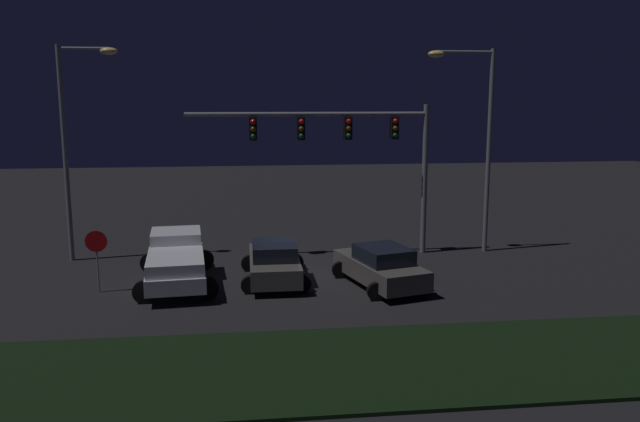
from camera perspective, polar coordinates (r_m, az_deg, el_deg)
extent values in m
plane|color=black|center=(25.24, -2.68, -5.59)|extent=(80.00, 80.00, 0.00)
cube|color=black|center=(16.79, -0.37, -13.70)|extent=(24.74, 5.19, 0.10)
cube|color=silver|center=(24.16, -12.60, -4.89)|extent=(2.45, 5.55, 0.55)
cube|color=silver|center=(25.15, -12.63, -2.66)|extent=(1.99, 2.05, 0.85)
cube|color=black|center=(25.12, -12.64, -2.37)|extent=(1.88, 1.66, 0.51)
cube|color=silver|center=(22.99, -12.68, -4.37)|extent=(2.17, 3.17, 0.45)
cylinder|color=black|center=(26.15, -14.79, -4.46)|extent=(0.80, 0.22, 0.80)
cylinder|color=black|center=(26.11, -10.26, -4.30)|extent=(0.80, 0.22, 0.80)
cylinder|color=black|center=(22.41, -15.29, -6.92)|extent=(0.80, 0.22, 0.80)
cylinder|color=black|center=(22.36, -9.98, -6.75)|extent=(0.80, 0.22, 0.80)
cube|color=#514C47|center=(23.62, 5.34, -5.19)|extent=(2.91, 4.72, 0.70)
cube|color=black|center=(23.25, 5.65, -3.86)|extent=(2.08, 2.35, 0.55)
cylinder|color=black|center=(24.61, 1.80, -5.23)|extent=(0.64, 0.22, 0.64)
cylinder|color=black|center=(25.39, 5.61, -4.79)|extent=(0.64, 0.22, 0.64)
cylinder|color=black|center=(22.02, 5.01, -7.12)|extent=(0.64, 0.22, 0.64)
cylinder|color=black|center=(22.89, 9.13, -6.54)|extent=(0.64, 0.22, 0.64)
cube|color=#514C47|center=(24.18, -4.09, -4.81)|extent=(1.82, 4.41, 0.70)
cube|color=black|center=(23.79, -4.08, -3.51)|extent=(1.61, 2.01, 0.55)
cylinder|color=black|center=(25.68, -6.29, -4.63)|extent=(0.64, 0.22, 0.64)
cylinder|color=black|center=(25.75, -2.18, -4.53)|extent=(0.64, 0.22, 0.64)
cylinder|color=black|center=(22.80, -6.23, -6.53)|extent=(0.64, 0.22, 0.64)
cylinder|color=black|center=(22.88, -1.59, -6.42)|extent=(0.64, 0.22, 0.64)
cylinder|color=slate|center=(28.40, 9.25, 2.75)|extent=(0.24, 0.24, 6.50)
cylinder|color=slate|center=(27.21, -1.07, 8.58)|extent=(10.20, 0.18, 0.18)
cube|color=black|center=(27.85, 6.59, 7.32)|extent=(0.32, 0.44, 0.95)
sphere|color=red|center=(27.61, 6.72, 7.92)|extent=(0.22, 0.22, 0.22)
sphere|color=#59380A|center=(27.63, 6.70, 7.30)|extent=(0.22, 0.22, 0.22)
sphere|color=#0C4719|center=(27.64, 6.69, 6.67)|extent=(0.22, 0.22, 0.22)
cube|color=black|center=(27.46, 2.49, 7.34)|extent=(0.32, 0.44, 0.95)
sphere|color=red|center=(27.22, 2.58, 7.94)|extent=(0.22, 0.22, 0.22)
sphere|color=#59380A|center=(27.23, 2.57, 7.31)|extent=(0.22, 0.22, 0.22)
sphere|color=#0C4719|center=(27.25, 2.57, 6.68)|extent=(0.22, 0.22, 0.22)
cube|color=black|center=(27.20, -1.70, 7.32)|extent=(0.32, 0.44, 0.95)
sphere|color=red|center=(26.96, -1.66, 7.93)|extent=(0.22, 0.22, 0.22)
sphere|color=#59380A|center=(26.98, -1.66, 7.29)|extent=(0.22, 0.22, 0.22)
sphere|color=#0C4719|center=(26.99, -1.65, 6.66)|extent=(0.22, 0.22, 0.22)
cube|color=black|center=(27.10, -5.95, 7.26)|extent=(0.32, 0.44, 0.95)
sphere|color=red|center=(26.85, -5.95, 7.87)|extent=(0.22, 0.22, 0.22)
sphere|color=#59380A|center=(26.87, -5.94, 7.23)|extent=(0.22, 0.22, 0.22)
sphere|color=#0C4719|center=(26.88, -5.93, 6.59)|extent=(0.22, 0.22, 0.22)
cylinder|color=slate|center=(28.53, -21.65, 4.61)|extent=(0.20, 0.20, 8.88)
cylinder|color=slate|center=(28.25, -20.24, 13.37)|extent=(1.97, 0.12, 0.12)
ellipsoid|color=#F9CC72|center=(28.05, -18.22, 13.31)|extent=(0.70, 0.44, 0.30)
cylinder|color=slate|center=(29.16, 14.72, 5.05)|extent=(0.20, 0.20, 8.84)
cylinder|color=slate|center=(28.69, 12.72, 13.60)|extent=(2.51, 0.12, 0.12)
ellipsoid|color=#F9CC72|center=(28.29, 10.25, 13.53)|extent=(0.70, 0.44, 0.30)
cylinder|color=slate|center=(23.96, -19.11, -4.29)|extent=(0.07, 0.07, 2.20)
cylinder|color=#B20C0F|center=(23.76, -19.23, -2.55)|extent=(0.76, 0.03, 0.76)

